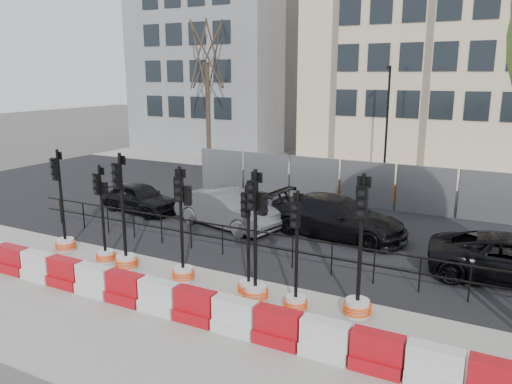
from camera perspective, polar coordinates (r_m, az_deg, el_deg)
The scene contains 22 objects.
ground at distance 14.40m, azimuth -2.22°, elevation -9.51°, with size 120.00×120.00×0.00m, color #51514C.
sidewalk_near at distance 12.14m, azimuth -9.53°, elevation -14.23°, with size 40.00×6.00×0.02m, color gray.
road at distance 20.42m, azimuth 7.64°, elevation -2.62°, with size 40.00×14.00×0.03m, color black.
sidewalk_far at distance 28.82m, azimuth 13.87°, elevation 1.80°, with size 40.00×4.00×0.02m, color gray.
building_grey at distance 39.35m, azimuth -4.07°, elevation 15.38°, with size 11.00×9.06×14.00m.
building_cream at distance 33.95m, azimuth 20.83°, elevation 18.30°, with size 15.00×10.06×18.00m.
kerb_railing at distance 15.14m, azimuth 0.03°, elevation -5.56°, with size 18.00×0.04×1.00m.
heras_fencing at distance 22.83m, azimuth 10.10°, elevation 0.73°, with size 14.33×1.72×2.00m.
lamp_post_far at distance 27.27m, azimuth 14.74°, elevation 7.94°, with size 0.12×0.56×6.00m.
tree_bare_far at distance 32.26m, azimuth -5.65°, elevation 15.19°, with size 2.00×2.00×9.00m.
barrier_row at distance 12.12m, azimuth -9.01°, elevation -12.37°, with size 16.75×0.50×0.80m.
traffic_signal_a at distance 17.21m, azimuth -21.10°, elevation -4.14°, with size 0.65×0.65×3.32m.
traffic_signal_b at distance 15.78m, azimuth -16.95°, elevation -5.24°, with size 0.59×0.59×3.01m.
traffic_signal_c at distance 15.08m, azimuth -14.76°, elevation -5.99°, with size 0.68×0.68×3.45m.
traffic_signal_d at distance 13.91m, azimuth -8.37°, elevation -7.09°, with size 0.63×0.63×3.22m.
traffic_signal_e at distance 13.01m, azimuth -0.89°, elevation -9.16°, with size 0.58×0.58×2.97m.
traffic_signal_f at distance 12.58m, azimuth -0.06°, elevation -9.02°, with size 0.67×0.67×3.39m.
traffic_signal_g at distance 12.20m, azimuth 4.56°, elevation -10.77°, with size 0.59×0.59×2.99m.
traffic_signal_h at distance 12.09m, azimuth 11.59°, elevation -10.74°, with size 0.68×0.68×3.46m.
car_a at distance 21.12m, azimuth -13.17°, elevation -0.61°, with size 3.82×1.97×1.24m, color black.
car_b at distance 18.58m, azimuth -3.36°, elevation -1.90°, with size 4.55×2.47×1.42m, color #4F5055.
car_c at distance 17.68m, azimuth 9.23°, elevation -2.84°, with size 5.13×2.57×1.43m, color black.
Camera 1 is at (6.66, -11.47, 5.60)m, focal length 35.00 mm.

